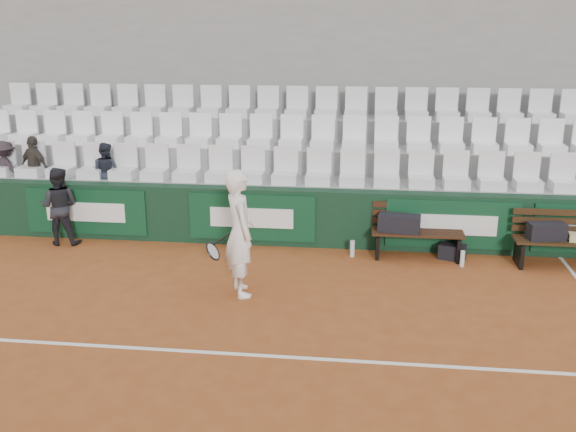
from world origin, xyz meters
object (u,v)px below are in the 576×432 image
(water_bottle_near, at_px, (352,249))
(spectator_b, at_px, (32,144))
(bench_right, at_px, (561,253))
(water_bottle_far, at_px, (462,259))
(ball_kid, at_px, (59,206))
(spectator_c, at_px, (104,148))
(sports_bag_ground, at_px, (452,252))
(sports_bag_left, at_px, (399,223))
(spectator_a, at_px, (4,146))
(sports_bag_right, at_px, (547,231))
(bench_left, at_px, (417,244))
(tennis_player, at_px, (240,233))

(water_bottle_near, bearing_deg, spectator_b, 170.52)
(spectator_b, bearing_deg, water_bottle_near, -165.08)
(bench_right, bearing_deg, water_bottle_far, -173.05)
(water_bottle_far, relative_size, ball_kid, 0.19)
(bench_right, xyz_separation_m, spectator_b, (-9.31, 1.06, 1.37))
(ball_kid, height_order, spectator_c, spectator_c)
(ball_kid, height_order, spectator_b, spectator_b)
(bench_right, relative_size, sports_bag_ground, 3.62)
(sports_bag_left, xyz_separation_m, spectator_a, (-7.32, 0.94, 0.95))
(sports_bag_right, xyz_separation_m, water_bottle_near, (-3.06, 0.07, -0.44))
(sports_bag_right, bearing_deg, bench_left, 175.46)
(spectator_b, bearing_deg, water_bottle_far, -164.79)
(sports_bag_ground, relative_size, ball_kid, 0.30)
(spectator_a, bearing_deg, spectator_c, -159.11)
(tennis_player, relative_size, spectator_a, 1.68)
(water_bottle_far, relative_size, spectator_a, 0.24)
(sports_bag_right, bearing_deg, water_bottle_near, 178.78)
(sports_bag_right, relative_size, ball_kid, 0.42)
(tennis_player, bearing_deg, bench_left, 34.57)
(water_bottle_near, height_order, spectator_b, spectator_b)
(sports_bag_left, height_order, water_bottle_near, sports_bag_left)
(sports_bag_right, height_order, tennis_player, tennis_player)
(bench_right, xyz_separation_m, spectator_c, (-7.93, 1.06, 1.32))
(water_bottle_near, bearing_deg, tennis_player, -132.30)
(bench_left, height_order, spectator_c, spectator_c)
(sports_bag_ground, distance_m, spectator_b, 7.83)
(sports_bag_left, relative_size, water_bottle_near, 2.42)
(bench_left, distance_m, sports_bag_left, 0.48)
(tennis_player, bearing_deg, ball_kid, 153.56)
(sports_bag_right, distance_m, sports_bag_ground, 1.49)
(sports_bag_ground, bearing_deg, ball_kid, -179.80)
(spectator_b, bearing_deg, sports_bag_ground, -162.52)
(sports_bag_ground, bearing_deg, spectator_a, 173.57)
(sports_bag_ground, height_order, ball_kid, ball_kid)
(sports_bag_ground, xyz_separation_m, water_bottle_near, (-1.64, -0.07, 0.01))
(bench_left, distance_m, spectator_c, 5.90)
(sports_bag_ground, relative_size, tennis_player, 0.23)
(sports_bag_right, distance_m, spectator_a, 9.73)
(bench_left, distance_m, spectator_a, 7.80)
(ball_kid, bearing_deg, water_bottle_far, 172.42)
(bench_left, relative_size, spectator_a, 1.38)
(bench_right, bearing_deg, water_bottle_near, 178.91)
(water_bottle_near, bearing_deg, ball_kid, 179.43)
(sports_bag_right, distance_m, spectator_c, 7.80)
(sports_bag_left, height_order, sports_bag_ground, sports_bag_left)
(bench_right, relative_size, tennis_player, 0.82)
(bench_left, xyz_separation_m, sports_bag_right, (1.99, -0.16, 0.36))
(sports_bag_left, bearing_deg, bench_right, -2.80)
(water_bottle_near, height_order, tennis_player, tennis_player)
(sports_bag_left, distance_m, spectator_b, 6.89)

